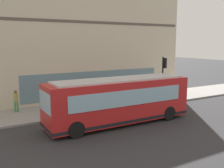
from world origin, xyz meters
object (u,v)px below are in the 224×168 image
newspaper_vending_box (79,104)px  pedestrian_near_hydrant (16,100)px  traffic_light_near_corner (164,71)px  pedestrian_by_light_pole (171,87)px  fire_hydrant (163,90)px  pedestrian_near_building_entrance (136,92)px  city_bus_nearside (119,101)px

newspaper_vending_box → pedestrian_near_hydrant: bearing=70.6°
traffic_light_near_corner → pedestrian_near_hydrant: (2.87, 12.09, -1.83)m
traffic_light_near_corner → newspaper_vending_box: size_ratio=4.49×
pedestrian_near_hydrant → pedestrian_by_light_pole: bearing=-94.5°
pedestrian_by_light_pole → fire_hydrant: bearing=-1.5°
pedestrian_near_building_entrance → fire_hydrant: bearing=-68.6°
city_bus_nearside → traffic_light_near_corner: size_ratio=2.49×
city_bus_nearside → fire_hydrant: bearing=-56.4°
fire_hydrant → pedestrian_by_light_pole: bearing=178.5°
pedestrian_near_hydrant → pedestrian_by_light_pole: size_ratio=1.09×
city_bus_nearside → traffic_light_near_corner: (3.01, -6.48, 1.41)m
city_bus_nearside → pedestrian_near_building_entrance: (4.13, -4.25, -0.49)m
traffic_light_near_corner → newspaper_vending_box: bearing=80.4°
traffic_light_near_corner → newspaper_vending_box: (1.27, 7.57, -2.36)m
pedestrian_near_building_entrance → newspaper_vending_box: bearing=88.4°
pedestrian_near_hydrant → pedestrian_near_building_entrance: size_ratio=1.07×
pedestrian_near_building_entrance → city_bus_nearside: bearing=134.1°
fire_hydrant → pedestrian_near_building_entrance: size_ratio=0.46×
city_bus_nearside → pedestrian_near_building_entrance: city_bus_nearside is taller
city_bus_nearside → fire_hydrant: city_bus_nearside is taller
fire_hydrant → pedestrian_near_hydrant: size_ratio=0.43×
traffic_light_near_corner → fire_hydrant: 4.64m
traffic_light_near_corner → pedestrian_by_light_pole: bearing=-55.7°
city_bus_nearside → pedestrian_by_light_pole: size_ratio=6.41×
city_bus_nearside → fire_hydrant: size_ratio=13.58×
city_bus_nearside → traffic_light_near_corner: traffic_light_near_corner is taller
fire_hydrant → pedestrian_near_hydrant: pedestrian_near_hydrant is taller
fire_hydrant → newspaper_vending_box: newspaper_vending_box is taller
pedestrian_by_light_pole → newspaper_vending_box: size_ratio=1.74×
city_bus_nearside → pedestrian_near_hydrant: city_bus_nearside is taller
newspaper_vending_box → traffic_light_near_corner: bearing=-99.6°
traffic_light_near_corner → pedestrian_near_building_entrance: 3.13m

